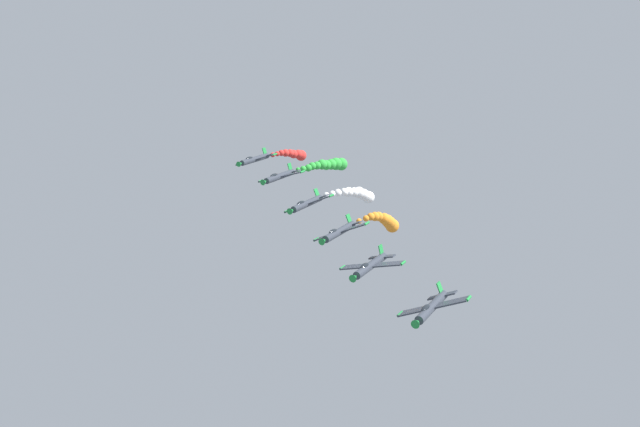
{
  "coord_description": "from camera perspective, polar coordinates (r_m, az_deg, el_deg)",
  "views": [
    {
      "loc": [
        -49.07,
        92.05,
        114.56
      ],
      "look_at": [
        0.0,
        0.0,
        86.22
      ],
      "focal_mm": 38.32,
      "sensor_mm": 36.0,
      "label": 1
    }
  ],
  "objects": [
    {
      "name": "smoke_trail_right_inner",
      "position": [
        121.9,
        5.55,
        -0.67
      ],
      "size": [
        3.5,
        19.74,
        7.31
      ],
      "color": "orange"
    },
    {
      "name": "airplane_trailing",
      "position": [
        136.45,
        -5.51,
        4.52
      ],
      "size": [
        9.21,
        10.35,
        3.43
      ],
      "rotation": [
        0.0,
        0.31,
        0.0
      ],
      "color": "#333842"
    },
    {
      "name": "airplane_left_inner",
      "position": [
        92.99,
        4.2,
        -4.37
      ],
      "size": [
        9.38,
        10.35,
        3.12
      ],
      "rotation": [
        0.0,
        0.24,
        0.0
      ],
      "color": "#333842"
    },
    {
      "name": "airplane_right_outer",
      "position": [
        123.42,
        -3.42,
        3.11
      ],
      "size": [
        9.27,
        10.35,
        3.34
      ],
      "rotation": [
        0.0,
        0.29,
        0.0
      ],
      "color": "#333842"
    },
    {
      "name": "airplane_lead",
      "position": [
        83.38,
        9.28,
        -7.73
      ],
      "size": [
        8.9,
        10.35,
        4.16
      ],
      "rotation": [
        0.0,
        0.41,
        0.0
      ],
      "color": "#333842"
    },
    {
      "name": "smoke_trail_trailing",
      "position": [
        150.41,
        -2.16,
        4.96
      ],
      "size": [
        2.5,
        14.24,
        3.9
      ],
      "color": "red"
    },
    {
      "name": "smoke_trail_left_outer",
      "position": [
        130.35,
        3.19,
        1.62
      ],
      "size": [
        2.47,
        18.89,
        5.8
      ],
      "color": "white"
    },
    {
      "name": "airplane_right_inner",
      "position": [
        102.11,
        1.58,
        -1.54
      ],
      "size": [
        8.9,
        10.35,
        4.17
      ],
      "rotation": [
        0.0,
        0.41,
        0.0
      ],
      "color": "#333842"
    },
    {
      "name": "smoke_trail_right_outer",
      "position": [
        139.11,
        0.83,
        4.1
      ],
      "size": [
        3.23,
        17.51,
        3.4
      ],
      "color": "green"
    },
    {
      "name": "airplane_left_outer",
      "position": [
        112.65,
        -1.13,
        0.83
      ],
      "size": [
        8.89,
        10.35,
        4.18
      ],
      "rotation": [
        0.0,
        0.41,
        0.0
      ],
      "color": "#333842"
    }
  ]
}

